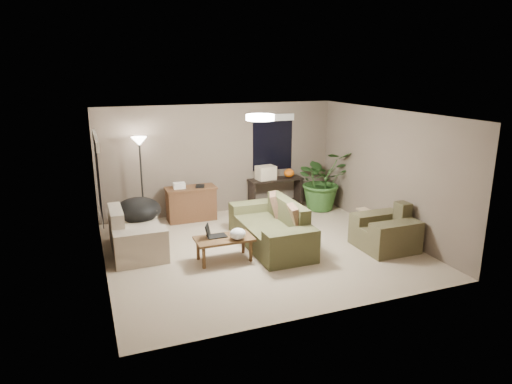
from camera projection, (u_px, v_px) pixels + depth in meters
name	position (u px, v px, depth m)	size (l,w,h in m)	color
room_shell	(260.00, 184.00, 8.20)	(5.50, 5.50, 5.50)	tan
main_sofa	(272.00, 230.00, 8.64)	(0.95, 2.20, 0.85)	#47482B
throw_pillows	(285.00, 211.00, 8.64)	(0.39, 1.40, 0.47)	#8C7251
loveseat	(135.00, 236.00, 8.35)	(0.90, 1.60, 0.85)	beige
armchair	(386.00, 233.00, 8.49)	(0.95, 1.00, 0.85)	brown
coffee_table	(224.00, 241.00, 7.92)	(1.00, 0.55, 0.42)	brown
laptop	(213.00, 234.00, 7.93)	(0.40, 0.24, 0.24)	black
plastic_bag	(238.00, 234.00, 7.82)	(0.28, 0.25, 0.20)	white
desk	(191.00, 204.00, 10.06)	(1.10, 0.50, 0.75)	brown
desk_papers	(184.00, 186.00, 9.88)	(0.70, 0.29, 0.12)	silver
console_table	(275.00, 191.00, 10.83)	(1.30, 0.40, 0.75)	black
pumpkin	(289.00, 173.00, 10.85)	(0.24, 0.24, 0.20)	orange
cardboard_box	(266.00, 173.00, 10.62)	(0.42, 0.32, 0.32)	beige
papasan_chair	(138.00, 214.00, 9.03)	(1.10, 1.10, 0.80)	black
floor_lamp	(140.00, 152.00, 9.37)	(0.32, 0.32, 1.91)	black
ceiling_fixture	(260.00, 117.00, 7.89)	(0.50, 0.50, 0.10)	white
houseplant	(322.00, 186.00, 10.81)	(1.29, 1.43, 1.11)	#2D5923
cat_scratching_post	(363.00, 222.00, 9.34)	(0.32, 0.32, 0.50)	tan
window_left	(97.00, 163.00, 7.38)	(0.05, 1.56, 1.33)	black
window_back	(273.00, 133.00, 10.74)	(1.06, 0.05, 1.33)	black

